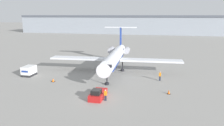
{
  "coord_description": "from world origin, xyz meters",
  "views": [
    {
      "loc": [
        9.31,
        -30.55,
        12.75
      ],
      "look_at": [
        0.0,
        10.42,
        3.44
      ],
      "focal_mm": 35.0,
      "sensor_mm": 36.0,
      "label": 1
    }
  ],
  "objects_px": {
    "worker_near_tug": "(105,95)",
    "traffic_cone_left": "(53,80)",
    "worker_by_wing": "(160,76)",
    "traffic_cone_right": "(169,92)",
    "luggage_cart": "(29,71)",
    "airplane_main": "(115,57)",
    "pushback_tug": "(98,94)"
  },
  "relations": [
    {
      "from": "airplane_main",
      "to": "pushback_tug",
      "type": "distance_m",
      "value": 16.79
    },
    {
      "from": "airplane_main",
      "to": "pushback_tug",
      "type": "xyz_separation_m",
      "value": [
        0.85,
        -16.52,
        -2.86
      ]
    },
    {
      "from": "traffic_cone_right",
      "to": "airplane_main",
      "type": "bearing_deg",
      "value": 133.7
    },
    {
      "from": "luggage_cart",
      "to": "worker_near_tug",
      "type": "height_order",
      "value": "luggage_cart"
    },
    {
      "from": "luggage_cart",
      "to": "worker_by_wing",
      "type": "distance_m",
      "value": 27.47
    },
    {
      "from": "worker_by_wing",
      "to": "traffic_cone_left",
      "type": "distance_m",
      "value": 20.97
    },
    {
      "from": "worker_by_wing",
      "to": "airplane_main",
      "type": "bearing_deg",
      "value": 154.08
    },
    {
      "from": "traffic_cone_left",
      "to": "luggage_cart",
      "type": "bearing_deg",
      "value": 157.99
    },
    {
      "from": "luggage_cart",
      "to": "traffic_cone_left",
      "type": "distance_m",
      "value": 7.68
    },
    {
      "from": "worker_near_tug",
      "to": "traffic_cone_right",
      "type": "bearing_deg",
      "value": 28.07
    },
    {
      "from": "airplane_main",
      "to": "traffic_cone_left",
      "type": "height_order",
      "value": "airplane_main"
    },
    {
      "from": "worker_by_wing",
      "to": "traffic_cone_right",
      "type": "distance_m",
      "value": 7.51
    },
    {
      "from": "airplane_main",
      "to": "luggage_cart",
      "type": "height_order",
      "value": "airplane_main"
    },
    {
      "from": "worker_near_tug",
      "to": "traffic_cone_left",
      "type": "height_order",
      "value": "worker_near_tug"
    },
    {
      "from": "airplane_main",
      "to": "worker_near_tug",
      "type": "distance_m",
      "value": 17.64
    },
    {
      "from": "airplane_main",
      "to": "worker_near_tug",
      "type": "height_order",
      "value": "airplane_main"
    },
    {
      "from": "traffic_cone_left",
      "to": "worker_by_wing",
      "type": "bearing_deg",
      "value": 14.79
    },
    {
      "from": "pushback_tug",
      "to": "worker_near_tug",
      "type": "height_order",
      "value": "worker_near_tug"
    },
    {
      "from": "luggage_cart",
      "to": "traffic_cone_left",
      "type": "relative_size",
      "value": 4.33
    },
    {
      "from": "pushback_tug",
      "to": "traffic_cone_right",
      "type": "height_order",
      "value": "pushback_tug"
    },
    {
      "from": "traffic_cone_right",
      "to": "worker_near_tug",
      "type": "bearing_deg",
      "value": -151.93
    },
    {
      "from": "luggage_cart",
      "to": "worker_near_tug",
      "type": "xyz_separation_m",
      "value": [
        19.44,
        -9.88,
        -0.12
      ]
    },
    {
      "from": "airplane_main",
      "to": "traffic_cone_right",
      "type": "distance_m",
      "value": 17.25
    },
    {
      "from": "luggage_cart",
      "to": "worker_by_wing",
      "type": "height_order",
      "value": "luggage_cart"
    },
    {
      "from": "airplane_main",
      "to": "worker_by_wing",
      "type": "xyz_separation_m",
      "value": [
        10.18,
        -4.95,
        -2.47
      ]
    },
    {
      "from": "worker_near_tug",
      "to": "worker_by_wing",
      "type": "bearing_deg",
      "value": 57.38
    },
    {
      "from": "luggage_cart",
      "to": "traffic_cone_left",
      "type": "xyz_separation_m",
      "value": [
        7.09,
        -2.87,
        -0.73
      ]
    },
    {
      "from": "pushback_tug",
      "to": "luggage_cart",
      "type": "height_order",
      "value": "luggage_cart"
    },
    {
      "from": "airplane_main",
      "to": "traffic_cone_right",
      "type": "bearing_deg",
      "value": -46.3
    },
    {
      "from": "airplane_main",
      "to": "traffic_cone_right",
      "type": "xyz_separation_m",
      "value": [
        11.72,
        -12.27,
        -3.1
      ]
    },
    {
      "from": "luggage_cart",
      "to": "traffic_cone_right",
      "type": "height_order",
      "value": "luggage_cart"
    },
    {
      "from": "airplane_main",
      "to": "traffic_cone_left",
      "type": "relative_size",
      "value": 43.7
    }
  ]
}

